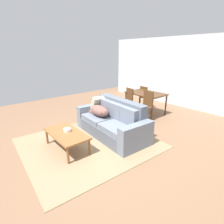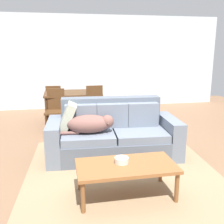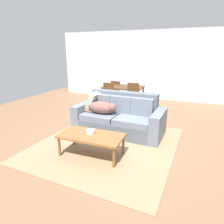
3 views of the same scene
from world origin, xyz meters
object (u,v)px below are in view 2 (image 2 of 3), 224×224
object	(u,v)px
bowl_on_coffee_table	(122,160)
dining_chair_near_right	(96,106)
dog_on_left_cushion	(91,124)
dining_table	(73,95)
couch	(113,135)
throw_pillow_by_left_arm	(67,117)
dining_chair_near_left	(56,108)
coffee_table	(126,168)
dining_chair_far_left	(54,100)

from	to	relation	value
bowl_on_coffee_table	dining_chair_near_right	size ratio (longest dim) A/B	0.18
dog_on_left_cushion	dining_table	world-z (taller)	dining_table
couch	throw_pillow_by_left_arm	size ratio (longest dim) A/B	4.53
dog_on_left_cushion	dining_chair_near_left	distance (m)	1.72
dining_table	dining_chair_near_right	distance (m)	0.73
coffee_table	dining_chair_far_left	size ratio (longest dim) A/B	1.37
couch	dog_on_left_cushion	distance (m)	0.48
dining_table	dining_chair_far_left	xyz separation A→B (m)	(-0.44, 0.53, -0.20)
throw_pillow_by_left_arm	dog_on_left_cushion	bearing A→B (deg)	-34.10
dining_chair_near_left	dining_chair_near_right	size ratio (longest dim) A/B	0.95
dining_chair_far_left	dining_chair_near_right	bearing A→B (deg)	134.26
dining_chair_near_left	throw_pillow_by_left_arm	bearing A→B (deg)	-73.35
couch	dining_chair_far_left	bearing A→B (deg)	115.06
dining_table	dining_chair_far_left	size ratio (longest dim) A/B	1.49
dining_chair_near_left	couch	bearing A→B (deg)	-49.30
bowl_on_coffee_table	dining_chair_near_left	size ratio (longest dim) A/B	0.18
throw_pillow_by_left_arm	dining_table	size ratio (longest dim) A/B	0.37
throw_pillow_by_left_arm	coffee_table	world-z (taller)	throw_pillow_by_left_arm
throw_pillow_by_left_arm	dining_table	bearing A→B (deg)	84.50
bowl_on_coffee_table	dining_table	world-z (taller)	dining_table
throw_pillow_by_left_arm	coffee_table	size ratio (longest dim) A/B	0.41
throw_pillow_by_left_arm	dining_chair_far_left	xyz separation A→B (m)	(-0.26, 2.44, -0.19)
dining_table	dining_chair_near_right	world-z (taller)	dining_chair_near_right
dining_chair_near_left	dining_chair_far_left	world-z (taller)	dining_chair_near_left
dining_chair_near_left	dining_chair_far_left	bearing A→B (deg)	100.62
dog_on_left_cushion	dining_chair_near_right	world-z (taller)	dining_chair_near_right
dog_on_left_cushion	dining_chair_near_left	world-z (taller)	dining_chair_near_left
dog_on_left_cushion	dining_table	distance (m)	2.15
bowl_on_coffee_table	dining_chair_near_right	distance (m)	2.71
couch	dining_table	distance (m)	2.11
dining_chair_near_left	dining_table	bearing A→B (deg)	61.32
throw_pillow_by_left_arm	dining_chair_near_right	world-z (taller)	dining_chair_near_right
bowl_on_coffee_table	dining_table	xyz separation A→B (m)	(-0.41, 3.25, 0.24)
dining_table	throw_pillow_by_left_arm	bearing A→B (deg)	-95.50
bowl_on_coffee_table	throw_pillow_by_left_arm	bearing A→B (deg)	113.90
dining_chair_near_right	dining_table	bearing A→B (deg)	127.93
dining_table	dining_chair_near_left	distance (m)	0.68
dining_table	coffee_table	bearing A→B (deg)	-82.15
couch	dining_table	world-z (taller)	couch
dog_on_left_cushion	dining_chair_near_right	bearing A→B (deg)	83.45
dog_on_left_cushion	dining_chair_far_left	size ratio (longest dim) A/B	0.99
dining_chair_far_left	dining_table	bearing A→B (deg)	133.81
coffee_table	dining_table	xyz separation A→B (m)	(-0.46, 3.30, 0.32)
coffee_table	dining_table	world-z (taller)	dining_table
dining_chair_near_left	dining_chair_near_right	bearing A→B (deg)	7.15
dining_chair_near_right	dog_on_left_cushion	bearing A→B (deg)	-102.72
coffee_table	dining_chair_near_right	xyz separation A→B (m)	(0.00, 2.76, 0.16)
dining_chair_near_left	dining_chair_far_left	size ratio (longest dim) A/B	1.07
bowl_on_coffee_table	dining_table	size ratio (longest dim) A/B	0.13
coffee_table	bowl_on_coffee_table	distance (m)	0.11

